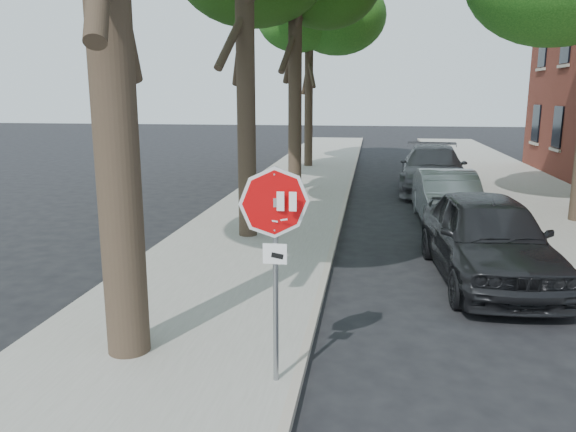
% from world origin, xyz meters
% --- Properties ---
extents(ground, '(120.00, 120.00, 0.00)m').
position_xyz_m(ground, '(0.00, 0.00, 0.00)').
color(ground, black).
rests_on(ground, ground).
extents(sidewalk_left, '(4.00, 55.00, 0.12)m').
position_xyz_m(sidewalk_left, '(-2.50, 12.00, 0.06)').
color(sidewalk_left, gray).
rests_on(sidewalk_left, ground).
extents(sidewalk_right, '(4.00, 55.00, 0.12)m').
position_xyz_m(sidewalk_right, '(6.00, 12.00, 0.06)').
color(sidewalk_right, gray).
rests_on(sidewalk_right, ground).
extents(curb_left, '(0.12, 55.00, 0.13)m').
position_xyz_m(curb_left, '(-0.45, 12.00, 0.07)').
color(curb_left, '#9E9384').
rests_on(curb_left, ground).
extents(curb_right, '(0.12, 55.00, 0.13)m').
position_xyz_m(curb_right, '(3.95, 12.00, 0.07)').
color(curb_right, '#9E9384').
rests_on(curb_right, ground).
extents(stop_sign, '(0.76, 0.34, 2.61)m').
position_xyz_m(stop_sign, '(-0.70, -0.03, 1.95)').
color(stop_sign, gray).
rests_on(stop_sign, sidewalk_left).
extents(tree_far, '(5.29, 4.91, 9.33)m').
position_xyz_m(tree_far, '(-2.72, 21.11, 7.21)').
color(tree_far, black).
rests_on(tree_far, sidewalk_left).
extents(car_a, '(2.32, 5.06, 1.68)m').
position_xyz_m(car_a, '(2.60, 4.68, 0.84)').
color(car_a, black).
rests_on(car_a, ground).
extents(car_b, '(1.68, 4.43, 1.44)m').
position_xyz_m(car_b, '(2.48, 9.63, 0.72)').
color(car_b, gray).
rests_on(car_b, ground).
extents(car_c, '(2.73, 5.88, 1.66)m').
position_xyz_m(car_c, '(2.60, 14.98, 0.83)').
color(car_c, '#48474C').
rests_on(car_c, ground).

